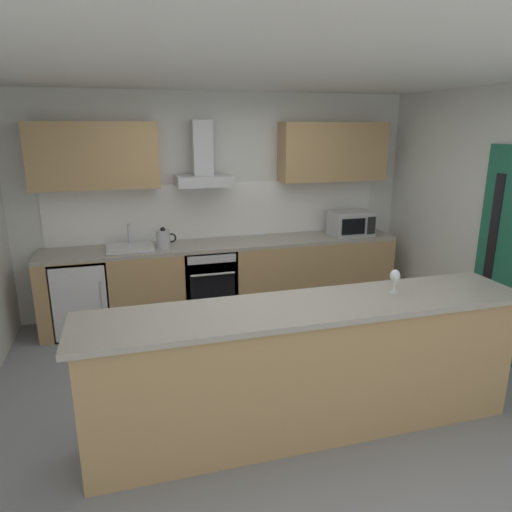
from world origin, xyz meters
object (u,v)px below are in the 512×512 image
sink (130,247)px  kettle (163,239)px  wine_glass (395,277)px  range_hood (203,165)px  oven (208,280)px  microwave (351,223)px  refrigerator (82,295)px

sink → kettle: 0.37m
kettle → wine_glass: (1.51, -2.23, 0.13)m
sink → range_hood: bearing=7.9°
oven → kettle: 0.74m
oven → microwave: (1.80, -0.03, 0.59)m
wine_glass → kettle: bearing=124.2°
kettle → wine_glass: bearing=-55.8°
microwave → sink: bearing=179.2°
refrigerator → microwave: microwave is taller
oven → sink: 0.98m
microwave → wine_glass: size_ratio=2.81×
sink → kettle: (0.36, -0.04, 0.08)m
sink → range_hood: size_ratio=0.69×
sink → wine_glass: wine_glass is taller
refrigerator → wine_glass: 3.39m
kettle → sink: bearing=173.0°
sink → wine_glass: size_ratio=2.81×
refrigerator → wine_glass: bearing=-43.0°
oven → sink: (-0.86, 0.01, 0.47)m
oven → refrigerator: bearing=-179.9°
range_hood → wine_glass: 2.68m
refrigerator → kettle: 1.08m
microwave → kettle: bearing=-179.9°
microwave → sink: microwave is taller
range_hood → wine_glass: size_ratio=4.05×
kettle → wine_glass: size_ratio=1.62×
microwave → wine_glass: (-0.79, -2.23, 0.08)m
range_hood → microwave: bearing=-5.0°
refrigerator → range_hood: bearing=5.4°
kettle → refrigerator: bearing=178.1°
oven → refrigerator: (-1.41, -0.00, -0.03)m
oven → range_hood: (-0.00, 0.13, 1.33)m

